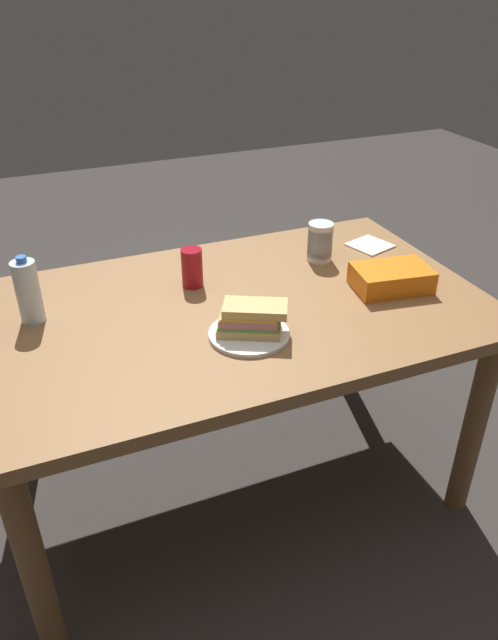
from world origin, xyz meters
name	(u,v)px	position (x,y,z in m)	size (l,w,h in m)	color
ground_plane	(235,483)	(0.00, 0.00, 0.00)	(8.00, 8.00, 0.00)	#383330
dining_table	(233,332)	(0.00, 0.00, 0.64)	(1.49, 0.91, 0.73)	olive
paper_plate	(249,334)	(-0.02, -0.17, 0.74)	(0.22, 0.22, 0.01)	white
sandwich	(250,319)	(-0.01, -0.17, 0.79)	(0.21, 0.16, 0.08)	#DBB26B
soda_can_red	(192,268)	(-0.07, 0.17, 0.79)	(0.07, 0.07, 0.12)	maroon
chip_bag	(391,278)	(0.49, -0.08, 0.77)	(0.23, 0.15, 0.07)	orange
water_bottle_tall	(28,291)	(-0.55, 0.14, 0.82)	(0.07, 0.07, 0.20)	silver
plastic_cup_stack	(320,242)	(0.38, 0.18, 0.80)	(0.08, 0.08, 0.13)	silver
paper_napkin	(370,245)	(0.61, 0.21, 0.74)	(0.13, 0.13, 0.01)	white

